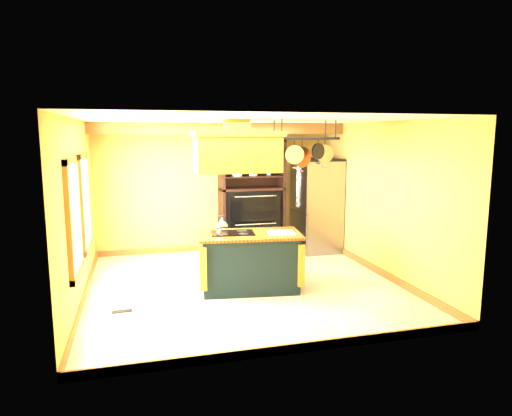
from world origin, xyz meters
name	(u,v)px	position (x,y,z in m)	size (l,w,h in m)	color
floor	(244,285)	(0.00, 0.00, 0.00)	(5.00, 5.00, 0.00)	beige
ceiling	(243,120)	(0.00, 0.00, 2.70)	(5.00, 5.00, 0.00)	white
wall_back	(216,188)	(0.00, 2.50, 1.35)	(5.00, 0.02, 2.70)	gold
wall_front	(296,238)	(0.00, -2.50, 1.35)	(5.00, 0.02, 2.70)	gold
wall_left	(79,211)	(-2.50, 0.00, 1.35)	(0.02, 5.00, 2.70)	gold
wall_right	(382,199)	(2.50, 0.00, 1.35)	(0.02, 5.00, 2.70)	gold
ceiling_beam	(223,129)	(0.00, 1.70, 2.59)	(5.00, 0.15, 0.20)	brown
window_near	(74,217)	(-2.47, -0.80, 1.40)	(0.06, 1.06, 1.56)	brown
window_far	(85,202)	(-2.47, 0.60, 1.40)	(0.06, 1.06, 1.56)	brown
kitchen_island	(250,261)	(0.05, -0.21, 0.47)	(1.72, 1.10, 1.11)	black
range_hood	(237,150)	(-0.15, -0.21, 2.24)	(1.36, 0.77, 0.80)	#B7852D
pot_rack	(304,145)	(0.96, -0.20, 2.31)	(1.06, 0.49, 0.76)	black
refrigerator	(317,207)	(2.06, 1.90, 0.94)	(0.84, 0.99, 1.94)	gray
hutch	(251,208)	(0.70, 2.24, 0.91)	(1.35, 0.61, 2.39)	black
floor_register	(122,311)	(-1.93, -0.68, 0.01)	(0.28, 0.12, 0.01)	black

